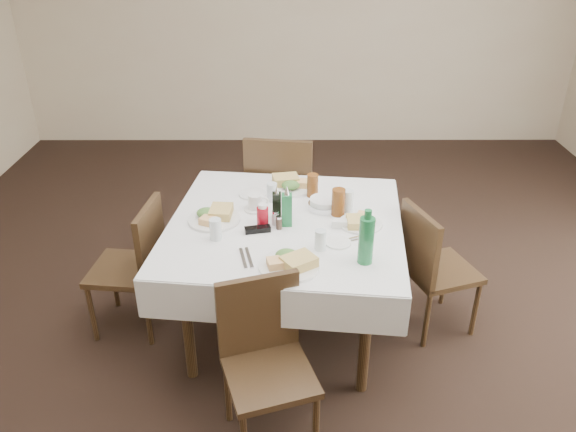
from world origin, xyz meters
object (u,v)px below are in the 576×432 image
Objects in this scene: ketchup_bottle at (263,216)px; green_bottle at (366,240)px; water_n at (272,192)px; water_s at (320,240)px; dining_table at (285,234)px; water_e at (347,201)px; chair_west at (137,260)px; bread_basket at (324,204)px; chair_south at (264,352)px; chair_east at (430,263)px; water_w at (216,229)px; chair_north at (281,190)px; coffee_mug at (256,203)px; oil_cruet_green at (287,208)px; oil_cruet_dark at (277,205)px.

ketchup_bottle is 0.64m from green_bottle.
water_n is 0.63m from water_s.
dining_table is 0.41m from water_e.
chair_west reaches higher than bread_basket.
water_e reaches higher than chair_south.
chair_east is 7.47× the size of water_s.
chair_north is at bearing 71.75° from water_w.
coffee_mug is at bearing -127.86° from water_n.
oil_cruet_green is at bearing 123.43° from water_s.
water_n is at bearing 114.97° from water_s.
bread_basket is at bearing 2.13° from coffee_mug.
water_n is at bearing 106.89° from dining_table.
oil_cruet_green is (0.09, -0.30, 0.05)m from water_n.
water_w is (-0.37, -0.19, 0.14)m from dining_table.
chair_west is at bearing 160.64° from green_bottle.
water_w is at bearing -23.48° from chair_west.
dining_table is 7.55× the size of bread_basket.
water_w is at bearing -144.06° from oil_cruet_dark.
chair_west is 1.30m from water_e.
green_bottle is at bearing -70.79° from chair_north.
water_s is 0.57m from water_w.
water_n is at bearing 162.83° from water_e.
chair_east is at bearing -1.98° from oil_cruet_dark.
oil_cruet_dark is 0.70× the size of green_bottle.
coffee_mug is at bearing 140.13° from oil_cruet_dark.
oil_cruet_dark reaches higher than water_w.
bread_basket is (1.12, 0.13, 0.31)m from chair_west.
water_s is 0.47m from bread_basket.
oil_cruet_green is 0.82× the size of green_bottle.
bread_basket is at bearing 34.83° from dining_table.
water_n is at bearing 164.72° from chair_east.
oil_cruet_green is at bearing -73.45° from water_n.
chair_north is 1.16× the size of chair_west.
water_w is (-0.56, 0.11, 0.00)m from water_s.
chair_north is 0.62m from water_n.
oil_cruet_green is 1.62× the size of coffee_mug.
bread_basket is (0.60, 0.36, -0.03)m from water_w.
oil_cruet_dark is at bearing 52.00° from ketchup_bottle.
chair_east is 0.99m from oil_cruet_dark.
bread_basket is 1.38× the size of ketchup_bottle.
water_e is at bearing -13.80° from bread_basket.
chair_south is 0.72m from water_w.
ketchup_bottle is (-0.03, 0.71, 0.35)m from chair_south.
chair_east is 0.82m from water_s.
water_w reaches higher than dining_table.
water_e is 0.14m from bread_basket.
chair_north reaches higher than coffee_mug.
chair_north reaches higher than water_n.
oil_cruet_dark is at bearing -39.87° from coffee_mug.
chair_south is 7.07× the size of water_w.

